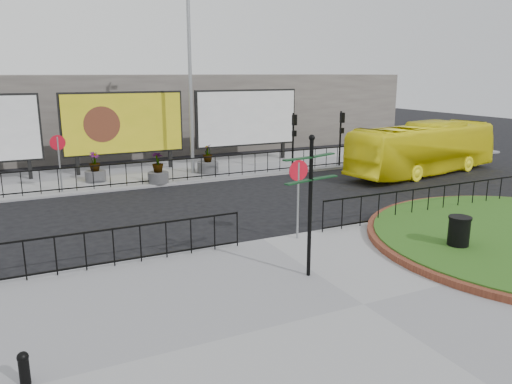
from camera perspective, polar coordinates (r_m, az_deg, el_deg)
ground at (r=15.61m, az=0.79°, el=-5.80°), size 90.00×90.00×0.00m
pavement_near at (r=11.68m, az=12.18°, el=-12.70°), size 30.00×10.00×0.12m
pavement_far at (r=26.50m, az=-10.98°, el=2.16°), size 44.00×6.00×0.12m
railing_near_left at (r=13.62m, az=-21.91°, el=-6.75°), size 10.00×0.10×1.10m
railing_near_right at (r=18.92m, az=19.10°, el=-0.98°), size 9.00×0.10×1.10m
railing_far at (r=24.13m, az=-7.06°, el=2.68°), size 18.00×0.10×1.10m
speed_sign_far at (r=22.84m, az=-21.65°, el=4.39°), size 0.64×0.07×2.47m
speed_sign_near at (r=15.21m, az=4.85°, el=1.15°), size 0.64×0.07×2.47m
billboard_mid at (r=26.74m, az=-14.91°, el=7.56°), size 6.20×0.31×4.10m
billboard_right at (r=28.91m, az=-1.05°, el=8.42°), size 6.20×0.31×4.10m
lamp_post at (r=25.49m, az=-7.51°, el=12.64°), size 0.74×0.18×9.23m
signal_pole_a at (r=26.22m, az=4.33°, el=6.77°), size 0.22×0.26×3.00m
signal_pole_b at (r=27.85m, az=9.71°, el=7.00°), size 0.22×0.26×3.00m
building_backdrop at (r=35.87m, az=-15.42°, el=8.78°), size 40.00×10.00×5.00m
fingerpost_sign at (r=12.29m, az=6.23°, el=-0.07°), size 1.68×0.64×3.60m
bollard at (r=9.49m, az=-25.00°, el=-17.64°), size 0.19×0.19×0.60m
litter_bin at (r=15.41m, az=22.15°, el=-4.51°), size 0.64×0.64×1.06m
bus at (r=27.23m, az=18.60°, el=4.72°), size 9.79×3.81×2.66m
planter_a at (r=24.79m, az=-17.90°, el=2.26°), size 0.96×0.96×1.41m
planter_b at (r=23.74m, az=-11.13°, el=2.28°), size 0.97×0.97×1.46m
planter_c at (r=25.81m, az=-5.53°, el=3.25°), size 1.08×1.08×1.47m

